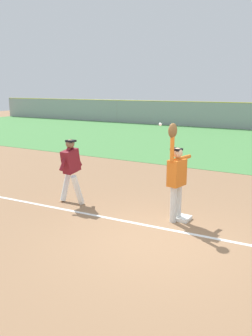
# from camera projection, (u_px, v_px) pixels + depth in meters

# --- Properties ---
(ground_plane) EXTENTS (70.69, 70.69, 0.00)m
(ground_plane) POSITION_uv_depth(u_px,v_px,m) (158.00, 240.00, 7.04)
(ground_plane) COLOR #936D4C
(chalk_foul_line) EXTENTS (11.99, 0.70, 0.01)m
(chalk_foul_line) POSITION_uv_depth(u_px,v_px,m) (29.00, 203.00, 9.32)
(chalk_foul_line) COLOR white
(chalk_foul_line) RESTS_ON ground_plane
(first_base) EXTENTS (0.39, 0.39, 0.08)m
(first_base) POSITION_uv_depth(u_px,v_px,m) (182.00, 218.00, 8.12)
(first_base) COLOR white
(first_base) RESTS_ON ground_plane
(fielder) EXTENTS (0.34, 0.90, 2.28)m
(fielder) POSITION_uv_depth(u_px,v_px,m) (176.00, 174.00, 7.80)
(fielder) COLOR silver
(fielder) RESTS_ON ground_plane
(runner) EXTENTS (0.73, 0.84, 1.72)m
(runner) POSITION_uv_depth(u_px,v_px,m) (71.00, 167.00, 9.09)
(runner) COLOR white
(runner) RESTS_ON ground_plane
(baseball) EXTENTS (0.07, 0.07, 0.07)m
(baseball) POSITION_uv_depth(u_px,v_px,m) (160.00, 124.00, 7.96)
(baseball) COLOR white
(parked_car_green) EXTENTS (4.52, 2.35, 1.25)m
(parked_car_green) POSITION_uv_depth(u_px,v_px,m) (206.00, 116.00, 29.45)
(parked_car_green) COLOR #1E6B33
(parked_car_green) RESTS_ON ground_plane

